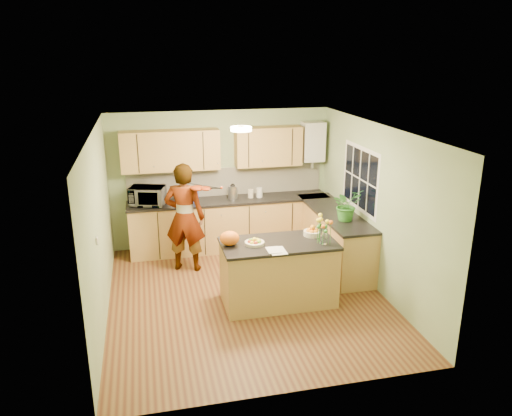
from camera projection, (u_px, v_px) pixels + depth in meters
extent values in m
plane|color=#532A17|center=(246.00, 296.00, 7.46)|extent=(4.50, 4.50, 0.00)
cube|color=white|center=(245.00, 129.00, 6.70)|extent=(4.00, 4.50, 0.02)
cube|color=gray|center=(221.00, 179.00, 9.17)|extent=(4.00, 0.02, 2.50)
cube|color=gray|center=(292.00, 288.00, 4.99)|extent=(4.00, 0.02, 2.50)
cube|color=gray|center=(99.00, 228.00, 6.65)|extent=(0.02, 4.50, 2.50)
cube|color=gray|center=(376.00, 208.00, 7.50)|extent=(0.02, 4.50, 2.50)
cube|color=#A37C41|center=(230.00, 225.00, 9.15)|extent=(3.60, 0.60, 0.90)
cube|color=black|center=(230.00, 200.00, 9.00)|extent=(3.64, 0.62, 0.04)
cube|color=#A37C41|center=(334.00, 239.00, 8.47)|extent=(0.60, 2.20, 0.90)
cube|color=black|center=(335.00, 213.00, 8.33)|extent=(0.62, 2.24, 0.04)
cube|color=white|center=(227.00, 181.00, 9.19)|extent=(3.60, 0.02, 0.52)
cube|color=#A37C41|center=(170.00, 150.00, 8.64)|extent=(1.70, 0.34, 0.70)
cube|color=#A37C41|center=(268.00, 146.00, 9.01)|extent=(1.20, 0.34, 0.70)
cube|color=silver|center=(313.00, 142.00, 9.18)|extent=(0.40, 0.30, 0.72)
cylinder|color=#BBBCC0|center=(312.00, 163.00, 9.30)|extent=(0.06, 0.06, 0.20)
cube|color=silver|center=(360.00, 179.00, 7.97)|extent=(0.01, 1.30, 1.05)
cube|color=black|center=(360.00, 179.00, 7.97)|extent=(0.01, 1.18, 0.92)
cube|color=silver|center=(97.00, 240.00, 6.08)|extent=(0.02, 0.09, 0.09)
cylinder|color=#FFEABF|center=(241.00, 129.00, 6.99)|extent=(0.30, 0.30, 0.06)
cylinder|color=silver|center=(241.00, 127.00, 6.98)|extent=(0.10, 0.10, 0.02)
cube|color=#A37C41|center=(278.00, 274.00, 7.17)|extent=(1.58, 0.79, 0.89)
cube|color=black|center=(279.00, 244.00, 7.03)|extent=(1.62, 0.83, 0.04)
cylinder|color=beige|center=(255.00, 243.00, 6.94)|extent=(0.27, 0.27, 0.04)
cylinder|color=beige|center=(312.00, 233.00, 7.27)|extent=(0.26, 0.26, 0.08)
cylinder|color=silver|center=(324.00, 236.00, 6.95)|extent=(0.10, 0.10, 0.21)
ellipsoid|color=orange|center=(230.00, 238.00, 6.89)|extent=(0.30, 0.27, 0.21)
cube|color=silver|center=(277.00, 251.00, 6.72)|extent=(0.22, 0.30, 0.01)
imported|color=tan|center=(185.00, 218.00, 8.12)|extent=(0.77, 0.63, 1.82)
imported|color=silver|center=(147.00, 196.00, 8.62)|extent=(0.68, 0.55, 0.32)
cube|color=navy|center=(188.00, 195.00, 8.81)|extent=(0.35, 0.31, 0.23)
cylinder|color=#BBBCC0|center=(233.00, 192.00, 9.01)|extent=(0.17, 0.17, 0.23)
sphere|color=black|center=(233.00, 184.00, 8.96)|extent=(0.09, 0.09, 0.09)
cylinder|color=beige|center=(251.00, 194.00, 9.07)|extent=(0.12, 0.12, 0.16)
cylinder|color=silver|center=(259.00, 193.00, 9.10)|extent=(0.12, 0.12, 0.18)
imported|color=#307928|center=(347.00, 205.00, 7.83)|extent=(0.54, 0.50, 0.51)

